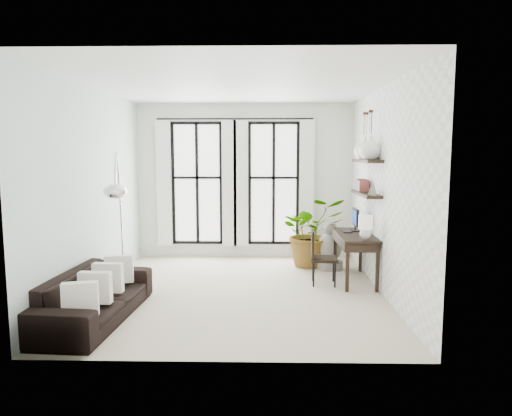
{
  "coord_description": "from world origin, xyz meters",
  "views": [
    {
      "loc": [
        0.43,
        -7.04,
        2.16
      ],
      "look_at": [
        0.28,
        0.3,
        1.29
      ],
      "focal_mm": 32.0,
      "sensor_mm": 36.0,
      "label": 1
    }
  ],
  "objects_px": {
    "plant": "(312,232)",
    "arc_lamp": "(118,186)",
    "sofa": "(95,296)",
    "desk_chair": "(319,254)",
    "desk": "(355,238)",
    "buddha": "(330,249)"
  },
  "relations": [
    {
      "from": "desk_chair",
      "to": "buddha",
      "type": "bearing_deg",
      "value": 76.34
    },
    {
      "from": "plant",
      "to": "arc_lamp",
      "type": "relative_size",
      "value": 0.61
    },
    {
      "from": "desk_chair",
      "to": "desk",
      "type": "bearing_deg",
      "value": 17.02
    },
    {
      "from": "desk",
      "to": "sofa",
      "type": "bearing_deg",
      "value": -153.7
    },
    {
      "from": "sofa",
      "to": "arc_lamp",
      "type": "xyz_separation_m",
      "value": [
        0.1,
        0.77,
        1.38
      ]
    },
    {
      "from": "sofa",
      "to": "desk_chair",
      "type": "distance_m",
      "value": 3.56
    },
    {
      "from": "sofa",
      "to": "plant",
      "type": "relative_size",
      "value": 1.62
    },
    {
      "from": "desk",
      "to": "arc_lamp",
      "type": "xyz_separation_m",
      "value": [
        -3.64,
        -1.08,
        0.95
      ]
    },
    {
      "from": "plant",
      "to": "arc_lamp",
      "type": "bearing_deg",
      "value": -144.0
    },
    {
      "from": "sofa",
      "to": "plant",
      "type": "bearing_deg",
      "value": -42.87
    },
    {
      "from": "sofa",
      "to": "plant",
      "type": "xyz_separation_m",
      "value": [
        3.13,
        2.97,
        0.35
      ]
    },
    {
      "from": "arc_lamp",
      "to": "buddha",
      "type": "xyz_separation_m",
      "value": [
        3.35,
        1.97,
        -1.33
      ]
    },
    {
      "from": "sofa",
      "to": "arc_lamp",
      "type": "height_order",
      "value": "arc_lamp"
    },
    {
      "from": "desk",
      "to": "buddha",
      "type": "xyz_separation_m",
      "value": [
        -0.29,
        0.89,
        -0.38
      ]
    },
    {
      "from": "sofa",
      "to": "plant",
      "type": "distance_m",
      "value": 4.33
    },
    {
      "from": "desk",
      "to": "arc_lamp",
      "type": "relative_size",
      "value": 0.63
    },
    {
      "from": "desk_chair",
      "to": "arc_lamp",
      "type": "height_order",
      "value": "arc_lamp"
    },
    {
      "from": "desk_chair",
      "to": "sofa",
      "type": "bearing_deg",
      "value": -147.41
    },
    {
      "from": "plant",
      "to": "desk",
      "type": "distance_m",
      "value": 1.28
    },
    {
      "from": "plant",
      "to": "buddha",
      "type": "height_order",
      "value": "plant"
    },
    {
      "from": "arc_lamp",
      "to": "sofa",
      "type": "bearing_deg",
      "value": -97.51
    },
    {
      "from": "buddha",
      "to": "plant",
      "type": "bearing_deg",
      "value": 144.78
    }
  ]
}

